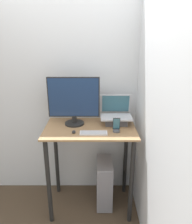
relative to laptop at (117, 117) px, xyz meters
The scene contains 10 objects.
ground_plane 1.24m from the laptop, 124.66° to the right, with size 12.00×12.00×0.00m, color #473828.
wall_back 0.43m from the laptop, 137.14° to the left, with size 6.00×0.05×2.60m.
wall_side_right 0.54m from the laptop, 55.44° to the right, with size 0.05×6.00×2.60m.
desk 0.45m from the laptop, 157.94° to the right, with size 0.99×0.61×1.05m.
laptop is the anchor object (origin of this frame).
monitor 0.50m from the laptop, behind, with size 0.57×0.22×0.54m.
keyboard 0.38m from the laptop, 132.61° to the right, with size 0.28×0.10×0.02m.
mouse 0.53m from the laptop, 150.07° to the right, with size 0.04×0.06×0.03m.
cell_phone 0.23m from the laptop, 93.68° to the right, with size 0.08×0.07×0.15m.
computer_tower 0.85m from the laptop, 148.12° to the right, with size 0.19×0.38×0.58m.
Camera 1 is at (0.06, -1.89, 2.00)m, focal length 35.00 mm.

